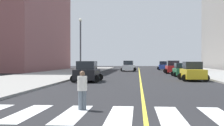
% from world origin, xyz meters
% --- Properties ---
extents(sidewalk_kerb_west, '(10.00, 120.00, 0.15)m').
position_xyz_m(sidewalk_kerb_west, '(-12.20, 20.00, 0.07)').
color(sidewalk_kerb_west, gray).
rests_on(sidewalk_kerb_west, ground).
extents(crosswalk_paint, '(13.50, 4.00, 0.01)m').
position_xyz_m(crosswalk_paint, '(0.00, 4.00, 0.01)').
color(crosswalk_paint, silver).
rests_on(crosswalk_paint, ground).
extents(lane_divider_paint, '(0.16, 80.00, 0.01)m').
position_xyz_m(lane_divider_paint, '(0.00, 40.00, 0.01)').
color(lane_divider_paint, yellow).
rests_on(lane_divider_paint, ground).
extents(low_rise_brick_west, '(16.00, 32.00, 26.69)m').
position_xyz_m(low_rise_brick_west, '(-26.31, 54.49, 13.35)').
color(low_rise_brick_west, brown).
rests_on(low_rise_brick_west, ground).
extents(car_red_nearest, '(2.91, 4.65, 2.07)m').
position_xyz_m(car_red_nearest, '(5.32, 40.40, 0.97)').
color(car_red_nearest, red).
rests_on(car_red_nearest, ground).
extents(car_green_second, '(2.48, 3.93, 1.74)m').
position_xyz_m(car_green_second, '(5.30, 31.36, 0.81)').
color(car_green_second, '#236B42').
rests_on(car_green_second, ground).
extents(car_yellow_third, '(2.75, 4.36, 1.94)m').
position_xyz_m(car_yellow_third, '(5.31, 23.59, 0.91)').
color(car_yellow_third, gold).
rests_on(car_yellow_third, ground).
extents(car_black_fourth, '(2.79, 4.46, 1.99)m').
position_xyz_m(car_black_fourth, '(-5.15, 21.14, 0.93)').
color(car_black_fourth, black).
rests_on(car_black_fourth, ground).
extents(car_white_fifth, '(3.02, 4.70, 2.06)m').
position_xyz_m(car_white_fifth, '(-2.04, 49.72, 0.96)').
color(car_white_fifth, silver).
rests_on(car_white_fifth, ground).
extents(car_blue_sixth, '(2.85, 4.44, 1.94)m').
position_xyz_m(car_blue_sixth, '(5.37, 59.26, 0.91)').
color(car_blue_sixth, '#2D479E').
rests_on(car_blue_sixth, ground).
extents(pedestrian_crossing, '(0.40, 0.40, 1.61)m').
position_xyz_m(pedestrian_crossing, '(-2.53, 4.92, 0.88)').
color(pedestrian_crossing, slate).
rests_on(pedestrian_crossing, ground).
extents(street_lamp, '(0.44, 0.44, 7.40)m').
position_xyz_m(street_lamp, '(-7.70, 30.67, 4.52)').
color(street_lamp, '#38383D').
rests_on(street_lamp, sidewalk_kerb_west).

